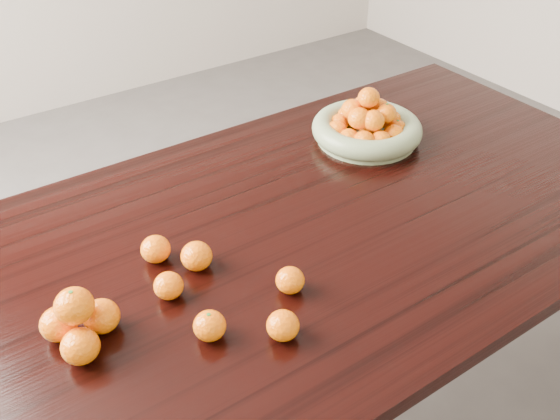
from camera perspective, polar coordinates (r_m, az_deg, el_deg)
dining_table at (r=1.49m, az=0.55°, el=-4.52°), size 2.00×1.00×0.75m
fruit_bowl at (r=1.79m, az=7.96°, el=7.53°), size 0.31×0.31×0.16m
orange_pyramid at (r=1.21m, az=-17.93°, el=-9.77°), size 0.14×0.15×0.12m
loose_orange_0 at (r=1.18m, az=-6.45°, el=-10.47°), size 0.06×0.06×0.06m
loose_orange_1 at (r=1.26m, az=0.93°, el=-6.43°), size 0.06×0.06×0.06m
loose_orange_2 at (r=1.17m, az=0.26°, el=-10.52°), size 0.06×0.06×0.06m
loose_orange_3 at (r=1.27m, az=-10.15°, el=-6.83°), size 0.06×0.06×0.06m
loose_orange_4 at (r=1.33m, az=-7.64°, el=-4.19°), size 0.07×0.07×0.06m
loose_orange_5 at (r=1.36m, az=-11.30°, el=-3.53°), size 0.06×0.06×0.06m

